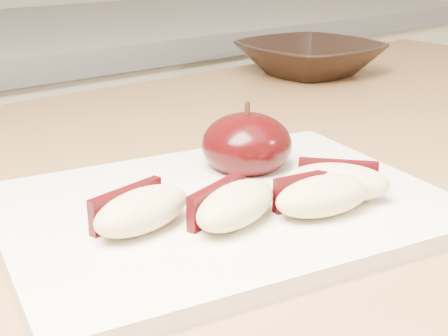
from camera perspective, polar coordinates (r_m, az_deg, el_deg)
cutting_board at (r=0.45m, az=-0.00°, el=-3.72°), size 0.35×0.29×0.01m
apple_half at (r=0.51m, az=2.09°, el=2.15°), size 0.09×0.09×0.06m
apple_wedge_a at (r=0.41m, az=-7.66°, el=-3.80°), size 0.08×0.05×0.03m
apple_wedge_b at (r=0.41m, az=0.90°, el=-3.35°), size 0.08×0.05×0.03m
apple_wedge_c at (r=0.43m, az=8.94°, el=-2.45°), size 0.08×0.05×0.03m
apple_wedge_d at (r=0.45m, az=10.34°, el=-1.22°), size 0.07×0.08×0.03m
bowl at (r=0.94m, az=7.80°, el=9.92°), size 0.20×0.20×0.05m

